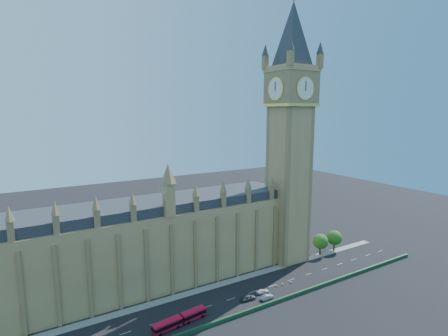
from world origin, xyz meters
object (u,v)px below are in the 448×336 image
car_silver (267,297)px  car_white (262,291)px  red_bus (180,320)px  car_grey (248,297)px

car_silver → car_white: car_silver is taller
car_silver → car_white: size_ratio=1.02×
red_bus → car_silver: (27.96, -1.68, -0.69)m
car_silver → red_bus: bearing=87.0°
red_bus → car_white: red_bus is taller
red_bus → car_white: (28.93, 1.93, -0.78)m
car_grey → car_white: (6.19, 1.03, -0.20)m
red_bus → car_silver: red_bus is taller
red_bus → car_silver: bearing=-10.7°
red_bus → car_grey: size_ratio=3.28×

